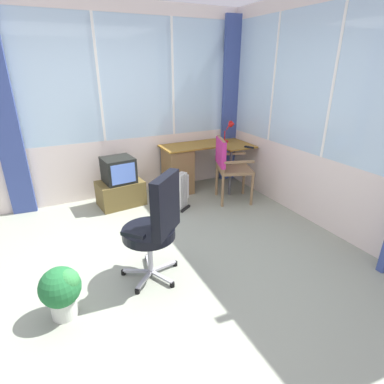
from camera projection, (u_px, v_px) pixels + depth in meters
The scene contains 13 objects.
ground at pixel (154, 267), 3.23m from camera, with size 5.45×5.06×0.06m, color gray.
north_window_panel at pixel (101, 107), 4.40m from camera, with size 4.45×0.07×2.76m.
east_window_panel at pixel (330, 117), 3.59m from camera, with size 0.07×4.06×2.76m.
curtain_north_left at pixel (4, 117), 3.85m from camera, with size 0.31×0.07×2.66m, color #3B4E91.
curtain_corner at pixel (231, 104), 5.16m from camera, with size 0.31×0.07×2.66m, color #3B4E91.
desk at pixel (182, 167), 4.95m from camera, with size 1.40×0.80×0.75m.
desk_lamp at pixel (231, 128), 5.01m from camera, with size 0.23×0.20×0.36m.
tv_remote at pixel (249, 147), 4.74m from camera, with size 0.04×0.15×0.02m, color black.
wooden_armchair at pixel (227, 161), 4.50m from camera, with size 0.62×0.61×0.97m.
office_chair at pixel (156, 223), 2.80m from camera, with size 0.60×0.61×1.08m.
tv_on_stand at pixel (120, 185), 4.48m from camera, with size 0.68×0.51×0.73m.
space_heater at pixel (182, 191), 4.38m from camera, with size 0.29×0.27×0.54m.
potted_plant at pixel (62, 289), 2.47m from camera, with size 0.33×0.33×0.46m.
Camera 1 is at (-0.80, -2.58, 1.95)m, focal length 28.62 mm.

